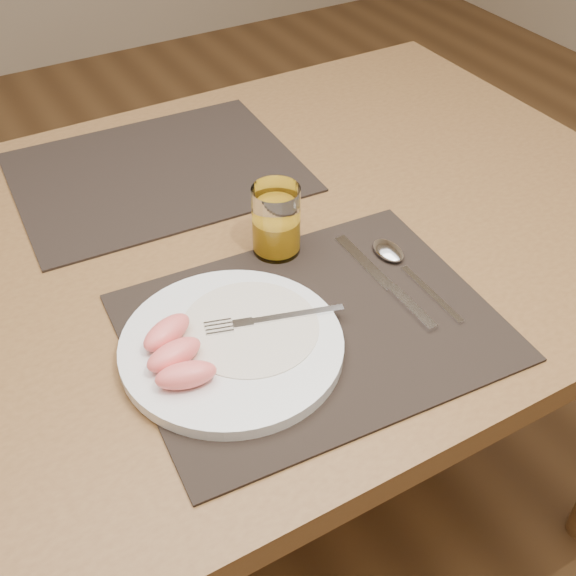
{
  "coord_description": "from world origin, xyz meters",
  "views": [
    {
      "loc": [
        -0.32,
        -0.77,
        1.38
      ],
      "look_at": [
        0.03,
        -0.16,
        0.77
      ],
      "focal_mm": 45.0,
      "sensor_mm": 36.0,
      "label": 1
    }
  ],
  "objects_px": {
    "table": "(220,287)",
    "placemat_near": "(313,327)",
    "knife": "(391,288)",
    "juice_glass": "(276,224)",
    "placemat_far": "(157,172)",
    "spoon": "(394,257)",
    "plate": "(232,346)",
    "fork": "(262,320)"
  },
  "relations": [
    {
      "from": "placemat_far",
      "to": "plate",
      "type": "bearing_deg",
      "value": -100.05
    },
    {
      "from": "placemat_near",
      "to": "plate",
      "type": "relative_size",
      "value": 1.67
    },
    {
      "from": "table",
      "to": "placemat_near",
      "type": "height_order",
      "value": "placemat_near"
    },
    {
      "from": "placemat_far",
      "to": "juice_glass",
      "type": "xyz_separation_m",
      "value": [
        0.07,
        -0.28,
        0.05
      ]
    },
    {
      "from": "placemat_near",
      "to": "juice_glass",
      "type": "height_order",
      "value": "juice_glass"
    },
    {
      "from": "placemat_near",
      "to": "placemat_far",
      "type": "relative_size",
      "value": 1.0
    },
    {
      "from": "placemat_near",
      "to": "fork",
      "type": "bearing_deg",
      "value": 158.56
    },
    {
      "from": "placemat_near",
      "to": "fork",
      "type": "distance_m",
      "value": 0.07
    },
    {
      "from": "knife",
      "to": "juice_glass",
      "type": "bearing_deg",
      "value": 120.45
    },
    {
      "from": "placemat_near",
      "to": "juice_glass",
      "type": "relative_size",
      "value": 4.43
    },
    {
      "from": "table",
      "to": "spoon",
      "type": "height_order",
      "value": "spoon"
    },
    {
      "from": "table",
      "to": "spoon",
      "type": "relative_size",
      "value": 7.32
    },
    {
      "from": "knife",
      "to": "spoon",
      "type": "distance_m",
      "value": 0.06
    },
    {
      "from": "table",
      "to": "placemat_near",
      "type": "bearing_deg",
      "value": -82.63
    },
    {
      "from": "placemat_near",
      "to": "knife",
      "type": "xyz_separation_m",
      "value": [
        0.13,
        0.01,
        0.0
      ]
    },
    {
      "from": "spoon",
      "to": "fork",
      "type": "bearing_deg",
      "value": -171.59
    },
    {
      "from": "placemat_far",
      "to": "spoon",
      "type": "distance_m",
      "value": 0.43
    },
    {
      "from": "table",
      "to": "fork",
      "type": "bearing_deg",
      "value": -98.72
    },
    {
      "from": "fork",
      "to": "spoon",
      "type": "bearing_deg",
      "value": 8.41
    },
    {
      "from": "fork",
      "to": "table",
      "type": "bearing_deg",
      "value": 81.28
    },
    {
      "from": "placemat_far",
      "to": "juice_glass",
      "type": "bearing_deg",
      "value": -76.29
    },
    {
      "from": "plate",
      "to": "fork",
      "type": "bearing_deg",
      "value": 13.69
    },
    {
      "from": "placemat_near",
      "to": "placemat_far",
      "type": "distance_m",
      "value": 0.44
    },
    {
      "from": "plate",
      "to": "spoon",
      "type": "relative_size",
      "value": 1.41
    },
    {
      "from": "placemat_near",
      "to": "juice_glass",
      "type": "distance_m",
      "value": 0.17
    },
    {
      "from": "plate",
      "to": "knife",
      "type": "distance_m",
      "value": 0.23
    },
    {
      "from": "placemat_far",
      "to": "knife",
      "type": "xyz_separation_m",
      "value": [
        0.16,
        -0.43,
        0.0
      ]
    },
    {
      "from": "placemat_far",
      "to": "fork",
      "type": "relative_size",
      "value": 2.62
    },
    {
      "from": "knife",
      "to": "spoon",
      "type": "xyz_separation_m",
      "value": [
        0.04,
        0.05,
        0.0
      ]
    },
    {
      "from": "placemat_far",
      "to": "juice_glass",
      "type": "relative_size",
      "value": 4.43
    },
    {
      "from": "placemat_near",
      "to": "table",
      "type": "bearing_deg",
      "value": 97.37
    },
    {
      "from": "juice_glass",
      "to": "fork",
      "type": "bearing_deg",
      "value": -125.17
    },
    {
      "from": "juice_glass",
      "to": "placemat_near",
      "type": "bearing_deg",
      "value": -103.15
    },
    {
      "from": "table",
      "to": "plate",
      "type": "height_order",
      "value": "plate"
    },
    {
      "from": "table",
      "to": "placemat_far",
      "type": "xyz_separation_m",
      "value": [
        -0.0,
        0.22,
        0.09
      ]
    },
    {
      "from": "table",
      "to": "spoon",
      "type": "distance_m",
      "value": 0.27
    },
    {
      "from": "placemat_near",
      "to": "spoon",
      "type": "bearing_deg",
      "value": 18.63
    },
    {
      "from": "spoon",
      "to": "plate",
      "type": "bearing_deg",
      "value": -170.64
    },
    {
      "from": "fork",
      "to": "juice_glass",
      "type": "xyz_separation_m",
      "value": [
        0.1,
        0.14,
        0.03
      ]
    },
    {
      "from": "juice_glass",
      "to": "knife",
      "type": "bearing_deg",
      "value": -59.55
    },
    {
      "from": "placemat_near",
      "to": "juice_glass",
      "type": "xyz_separation_m",
      "value": [
        0.04,
        0.16,
        0.05
      ]
    },
    {
      "from": "table",
      "to": "plate",
      "type": "xyz_separation_m",
      "value": [
        -0.08,
        -0.21,
        0.1
      ]
    }
  ]
}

